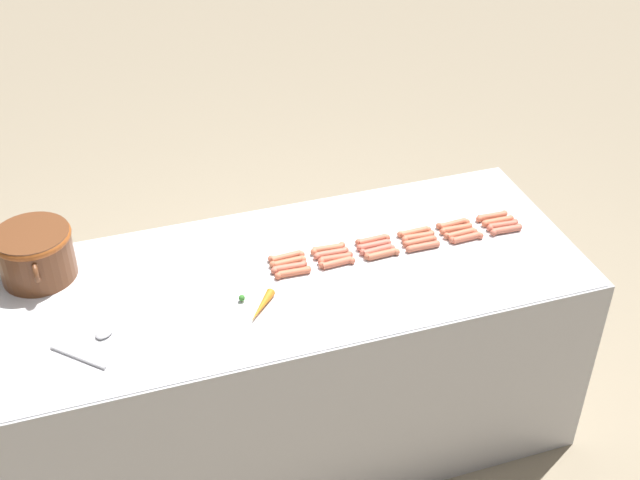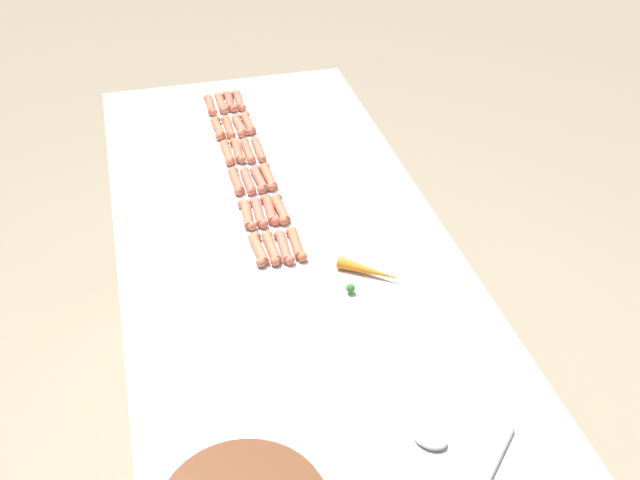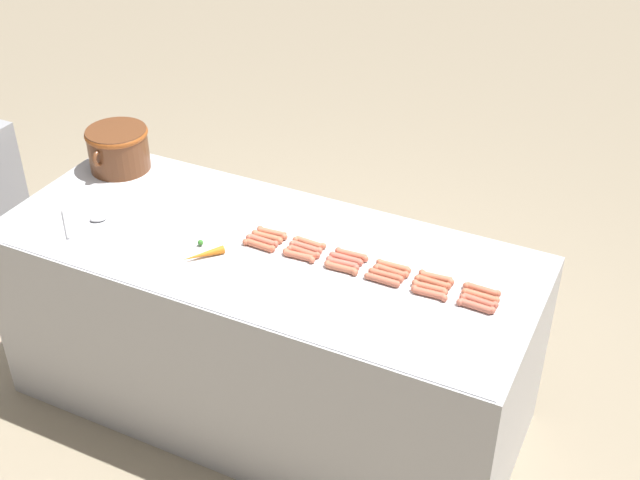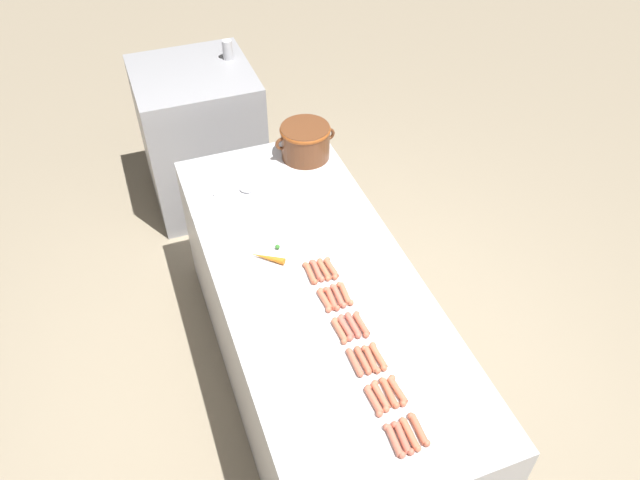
{
  "view_description": "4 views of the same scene",
  "coord_description": "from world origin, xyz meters",
  "views": [
    {
      "loc": [
        -2.31,
        0.65,
        2.73
      ],
      "look_at": [
        0.08,
        -0.13,
        0.91
      ],
      "focal_mm": 46.41,
      "sensor_mm": 36.0,
      "label": 1
    },
    {
      "loc": [
        0.33,
        1.61,
        2.1
      ],
      "look_at": [
        -0.07,
        0.06,
        0.91
      ],
      "focal_mm": 43.84,
      "sensor_mm": 36.0,
      "label": 2
    },
    {
      "loc": [
        -2.33,
        -1.38,
        2.7
      ],
      "look_at": [
        0.02,
        -0.24,
        0.94
      ],
      "focal_mm": 46.9,
      "sensor_mm": 36.0,
      "label": 3
    },
    {
      "loc": [
        -0.64,
        -1.8,
        2.85
      ],
      "look_at": [
        0.08,
        0.15,
        0.91
      ],
      "focal_mm": 34.33,
      "sensor_mm": 36.0,
      "label": 4
    }
  ],
  "objects": [
    {
      "name": "hot_dog_1",
      "position": [
        -0.02,
        -0.69,
        0.87
      ],
      "size": [
        0.03,
        0.14,
        0.03
      ],
      "color": "#D66E52",
      "rests_on": "griddle_counter"
    },
    {
      "name": "hot_dog_12",
      "position": [
        0.04,
        -0.86,
        0.87
      ],
      "size": [
        0.03,
        0.14,
        0.03
      ],
      "color": "#D7714F",
      "rests_on": "griddle_counter"
    },
    {
      "name": "hot_dog_13",
      "position": [
        0.05,
        -0.68,
        0.87
      ],
      "size": [
        0.03,
        0.14,
        0.03
      ],
      "color": "#D06C4C",
      "rests_on": "griddle_counter"
    },
    {
      "name": "griddle_counter",
      "position": [
        0.0,
        0.0,
        0.43
      ],
      "size": [
        0.88,
        2.16,
        0.86
      ],
      "color": "#BCBCC1",
      "rests_on": "ground_plane"
    },
    {
      "name": "hot_dog_8",
      "position": [
        0.01,
        -0.51,
        0.87
      ],
      "size": [
        0.03,
        0.14,
        0.03
      ],
      "color": "#CB6A4E",
      "rests_on": "griddle_counter"
    },
    {
      "name": "hot_dog_20",
      "position": [
        0.08,
        -0.52,
        0.87
      ],
      "size": [
        0.03,
        0.14,
        0.03
      ],
      "color": "#D57250",
      "rests_on": "griddle_counter"
    },
    {
      "name": "hot_dog_22",
      "position": [
        0.08,
        -0.16,
        0.87
      ],
      "size": [
        0.03,
        0.14,
        0.03
      ],
      "color": "#CE7050",
      "rests_on": "griddle_counter"
    },
    {
      "name": "hot_dog_15",
      "position": [
        0.04,
        -0.34,
        0.87
      ],
      "size": [
        0.03,
        0.14,
        0.03
      ],
      "color": "#D26855",
      "rests_on": "griddle_counter"
    },
    {
      "name": "hot_dog_14",
      "position": [
        0.04,
        -0.52,
        0.87
      ],
      "size": [
        0.03,
        0.14,
        0.03
      ],
      "color": "#CB6D50",
      "rests_on": "griddle_counter"
    },
    {
      "name": "hot_dog_23",
      "position": [
        0.08,
        0.0,
        0.87
      ],
      "size": [
        0.04,
        0.14,
        0.03
      ],
      "color": "#D47051",
      "rests_on": "griddle_counter"
    },
    {
      "name": "ground_plane",
      "position": [
        0.0,
        0.0,
        0.0
      ],
      "size": [
        20.0,
        20.0,
        0.0
      ],
      "primitive_type": "plane",
      "color": "gray"
    },
    {
      "name": "hot_dog_16",
      "position": [
        0.04,
        -0.17,
        0.87
      ],
      "size": [
        0.03,
        0.14,
        0.03
      ],
      "color": "#C96C55",
      "rests_on": "griddle_counter"
    },
    {
      "name": "hot_dog_2",
      "position": [
        -0.02,
        -0.51,
        0.87
      ],
      "size": [
        0.03,
        0.14,
        0.03
      ],
      "color": "#CB6C51",
      "rests_on": "griddle_counter"
    },
    {
      "name": "hot_dog_7",
      "position": [
        0.01,
        -0.69,
        0.87
      ],
      "size": [
        0.03,
        0.14,
        0.03
      ],
      "color": "#D37152",
      "rests_on": "griddle_counter"
    },
    {
      "name": "hot_dog_4",
      "position": [
        -0.02,
        -0.17,
        0.87
      ],
      "size": [
        0.03,
        0.14,
        0.03
      ],
      "color": "#D86F51",
      "rests_on": "griddle_counter"
    },
    {
      "name": "hot_dog_18",
      "position": [
        0.08,
        -0.86,
        0.87
      ],
      "size": [
        0.03,
        0.14,
        0.03
      ],
      "color": "#CD6A4D",
      "rests_on": "griddle_counter"
    },
    {
      "name": "hot_dog_5",
      "position": [
        -0.02,
        0.0,
        0.87
      ],
      "size": [
        0.03,
        0.14,
        0.03
      ],
      "color": "#D76D4C",
      "rests_on": "griddle_counter"
    },
    {
      "name": "hot_dog_21",
      "position": [
        0.08,
        -0.35,
        0.87
      ],
      "size": [
        0.03,
        0.14,
        0.03
      ],
      "color": "#D26A4E",
      "rests_on": "griddle_counter"
    },
    {
      "name": "carrot",
      "position": [
        -0.17,
        0.17,
        0.87
      ],
      "size": [
        0.15,
        0.13,
        0.03
      ],
      "color": "orange",
      "rests_on": "griddle_counter"
    },
    {
      "name": "hot_dog_11",
      "position": [
        0.01,
        0.01,
        0.87
      ],
      "size": [
        0.03,
        0.14,
        0.03
      ],
      "color": "#CE6C55",
      "rests_on": "griddle_counter"
    },
    {
      "name": "hot_dog_0",
      "position": [
        -0.02,
        -0.87,
        0.87
      ],
      "size": [
        0.03,
        0.14,
        0.03
      ],
      "color": "#CC6C54",
      "rests_on": "griddle_counter"
    },
    {
      "name": "hot_dog_10",
      "position": [
        0.01,
        -0.17,
        0.87
      ],
      "size": [
        0.03,
        0.14,
        0.03
      ],
      "color": "#D5674E",
      "rests_on": "griddle_counter"
    },
    {
      "name": "hot_dog_9",
      "position": [
        0.01,
        -0.34,
        0.87
      ],
      "size": [
        0.04,
        0.14,
        0.03
      ],
      "color": "#CB6855",
      "rests_on": "griddle_counter"
    },
    {
      "name": "hot_dog_3",
      "position": [
        -0.02,
        -0.35,
        0.87
      ],
      "size": [
        0.03,
        0.14,
        0.03
      ],
      "color": "#CD7050",
      "rests_on": "griddle_counter"
    },
    {
      "name": "hot_dog_6",
      "position": [
        0.01,
        -0.87,
        0.87
      ],
      "size": [
        0.03,
        0.14,
        0.03
      ],
      "color": "#CB6650",
      "rests_on": "griddle_counter"
    },
    {
      "name": "hot_dog_17",
      "position": [
        0.04,
        0.0,
        0.87
      ],
      "size": [
        0.03,
        0.14,
        0.03
      ],
      "color": "#CD714F",
      "rests_on": "griddle_counter"
    },
    {
      "name": "serving_spoon",
      "position": [
        -0.16,
        0.73,
        0.86
      ],
      "size": [
        0.22,
        0.22,
        0.02
      ],
      "color": "#B7B7BC",
      "rests_on": "griddle_counter"
    },
    {
      "name": "hot_dog_19",
      "position": [
        0.08,
        -0.69,
        0.87
      ],
      "size": [
        0.04,
        0.14,
        0.03
      ],
      "color": "#D16F4F",
      "rests_on": "griddle_counter"
    },
    {
      "name": "bean_pot",
      "position": [
        0.26,
        0.88,
        0.96
      ],
      "size": [
        0.35,
        0.28,
        0.19
      ],
      "color": "brown",
      "rests_on": "griddle_counter"
    }
  ]
}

